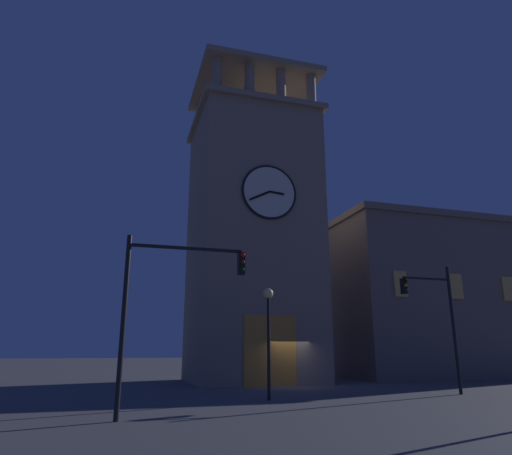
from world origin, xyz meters
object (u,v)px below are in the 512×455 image
Objects in this scene: traffic_signal_near at (438,311)px; street_lamp at (268,320)px; clocktower at (252,237)px; traffic_signal_far at (167,292)px; adjacent_wing_building at (447,298)px.

traffic_signal_near reaches higher than street_lamp.
clocktower is 12.77m from street_lamp.
adjacent_wing_building is at bearing -146.12° from traffic_signal_far.
clocktower is 13.89m from traffic_signal_near.
street_lamp is (2.35, 10.76, -6.47)m from clocktower.
traffic_signal_near is at bearing 48.86° from adjacent_wing_building.
adjacent_wing_building is at bearing -176.07° from clocktower.
clocktower reaches higher than street_lamp.
traffic_signal_near is 1.08× the size of traffic_signal_far.
adjacent_wing_building reaches higher than traffic_signal_near.
adjacent_wing_building is 3.11× the size of traffic_signal_near.
traffic_signal_far reaches higher than street_lamp.
street_lamp is (8.67, -0.12, -0.58)m from traffic_signal_near.
clocktower reaches higher than traffic_signal_near.
traffic_signal_far is at bearing 33.88° from adjacent_wing_building.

